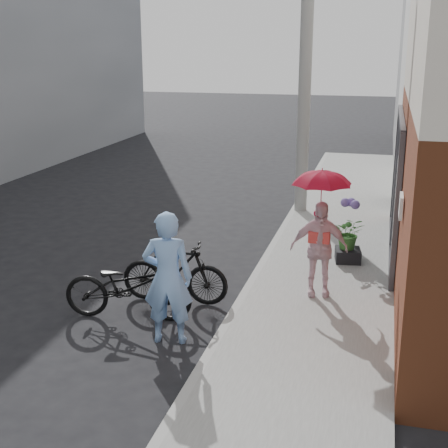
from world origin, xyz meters
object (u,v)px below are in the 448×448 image
at_px(utility_pole, 306,60).
at_px(kimono_woman, 319,248).
at_px(bike_right, 175,272).
at_px(officer, 168,278).
at_px(planter, 348,255).
at_px(bike_left, 128,287).

distance_m(utility_pole, kimono_woman, 5.68).
bearing_deg(kimono_woman, bike_right, -175.17).
relative_size(utility_pole, kimono_woman, 4.72).
bearing_deg(officer, bike_right, -85.02).
relative_size(kimono_woman, planter, 3.42).
bearing_deg(planter, kimono_woman, -102.35).
distance_m(utility_pole, bike_left, 7.13).
height_order(bike_left, kimono_woman, kimono_woman).
height_order(bike_left, bike_right, bike_right).
bearing_deg(kimono_woman, officer, -144.66).
xyz_separation_m(officer, bike_left, (-0.81, 0.53, -0.41)).
xyz_separation_m(bike_left, bike_right, (0.46, 0.72, 0.01)).
bearing_deg(planter, bike_left, -134.89).
height_order(officer, planter, officer).
bearing_deg(utility_pole, kimono_woman, -79.23).
bearing_deg(bike_right, planter, -50.19).
height_order(utility_pole, bike_left, utility_pole).
bearing_deg(utility_pole, planter, -68.53).
relative_size(officer, kimono_woman, 1.22).
distance_m(utility_pole, planter, 4.83).
xyz_separation_m(bike_right, planter, (2.47, 2.23, -0.27)).
xyz_separation_m(officer, planter, (2.13, 3.48, -0.67)).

